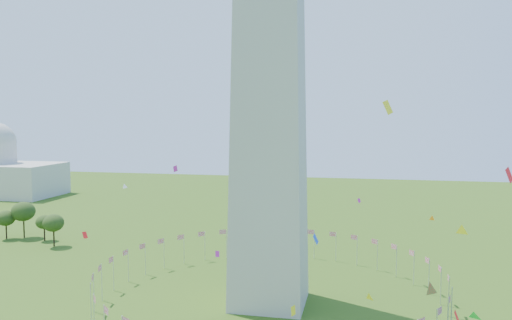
% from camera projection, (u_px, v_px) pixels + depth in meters
% --- Properties ---
extents(flag_ring, '(80.24, 80.24, 9.00)m').
position_uv_depth(flag_ring, '(269.00, 284.00, 117.48)').
color(flag_ring, silver).
rests_on(flag_ring, ground).
extents(kites_aloft, '(109.79, 70.95, 42.07)m').
position_uv_depth(kites_aloft, '(347.00, 257.00, 86.24)').
color(kites_aloft, green).
rests_on(kites_aloft, ground).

